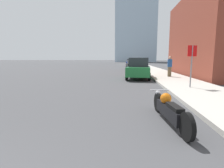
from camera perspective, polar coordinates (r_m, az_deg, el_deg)
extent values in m
cube|color=#B2ADA3|center=(40.88, 10.33, 5.81)|extent=(3.32, 240.00, 0.15)
cylinder|color=black|center=(6.05, 14.78, -5.79)|extent=(0.17, 0.64, 0.63)
cylinder|color=black|center=(4.17, 23.27, -12.69)|extent=(0.17, 0.64, 0.63)
cube|color=black|center=(5.08, 18.21, -8.42)|extent=(0.43, 1.62, 0.32)
sphere|color=orange|center=(5.30, 17.16, -4.53)|extent=(0.32, 0.32, 0.32)
cube|color=black|center=(4.72, 19.76, -7.12)|extent=(0.30, 0.75, 0.10)
sphere|color=silver|center=(6.01, 14.80, -2.71)|extent=(0.16, 0.16, 0.16)
cylinder|color=silver|center=(5.85, 15.26, -1.91)|extent=(0.62, 0.11, 0.04)
cube|color=#1E6B33|center=(15.44, 8.69, 4.27)|extent=(2.30, 4.50, 0.75)
cube|color=#23282D|center=(15.41, 8.75, 7.06)|extent=(1.79, 2.23, 0.76)
cylinder|color=black|center=(16.86, 5.80, 3.38)|extent=(0.26, 0.67, 0.65)
cylinder|color=black|center=(16.80, 11.86, 3.23)|extent=(0.26, 0.67, 0.65)
cylinder|color=black|center=(14.20, 4.86, 2.47)|extent=(0.26, 0.67, 0.65)
cylinder|color=black|center=(14.13, 12.06, 2.29)|extent=(0.26, 0.67, 0.65)
cube|color=black|center=(28.66, 6.74, 6.02)|extent=(2.09, 4.32, 0.67)
cube|color=#23282D|center=(28.64, 6.76, 7.27)|extent=(1.68, 2.11, 0.58)
cylinder|color=black|center=(29.91, 4.83, 5.49)|extent=(0.24, 0.62, 0.61)
cylinder|color=black|center=(30.06, 8.16, 5.45)|extent=(0.24, 0.62, 0.61)
cylinder|color=black|center=(27.30, 5.15, 5.22)|extent=(0.24, 0.62, 0.61)
cylinder|color=black|center=(27.47, 8.80, 5.18)|extent=(0.24, 0.62, 0.61)
cube|color=#1E3899|center=(40.28, 6.06, 6.79)|extent=(1.97, 4.15, 0.73)
cube|color=#23282D|center=(40.27, 6.07, 7.73)|extent=(1.64, 2.01, 0.59)
cylinder|color=black|center=(41.57, 4.81, 6.34)|extent=(0.21, 0.72, 0.71)
cylinder|color=black|center=(41.57, 7.29, 6.31)|extent=(0.21, 0.72, 0.71)
cylinder|color=black|center=(39.03, 4.72, 6.22)|extent=(0.21, 0.72, 0.71)
cylinder|color=black|center=(39.02, 7.37, 6.18)|extent=(0.21, 0.72, 0.71)
cube|color=#BCBCC1|center=(52.13, 6.10, 7.05)|extent=(2.01, 4.22, 0.70)
cube|color=#23282D|center=(52.12, 6.11, 7.79)|extent=(1.58, 2.08, 0.65)
cylinder|color=black|center=(53.32, 5.09, 6.72)|extent=(0.25, 0.64, 0.63)
cylinder|color=black|center=(53.49, 6.79, 6.70)|extent=(0.25, 0.64, 0.63)
cylinder|color=black|center=(50.79, 5.35, 6.64)|extent=(0.25, 0.64, 0.63)
cylinder|color=black|center=(50.97, 7.13, 6.62)|extent=(0.25, 0.64, 0.63)
cylinder|color=slate|center=(10.77, 24.47, 5.19)|extent=(0.07, 0.07, 2.33)
cube|color=red|center=(10.77, 24.75, 9.78)|extent=(0.57, 0.26, 0.60)
cube|color=brown|center=(16.63, 18.25, 3.84)|extent=(0.29, 0.20, 0.87)
cube|color=#235193|center=(16.59, 18.37, 6.53)|extent=(0.36, 0.20, 0.69)
sphere|color=tan|center=(16.59, 18.45, 8.15)|extent=(0.25, 0.25, 0.25)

